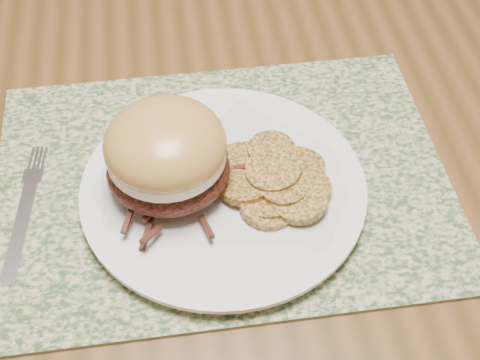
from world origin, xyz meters
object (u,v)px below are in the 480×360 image
object	(u,v)px
pork_sandwich	(167,155)
fork	(25,209)
dinner_plate	(223,190)
dining_table	(311,172)

from	to	relation	value
pork_sandwich	fork	distance (m)	0.15
dinner_plate	fork	xyz separation A→B (m)	(-0.19, 0.01, -0.01)
dinner_plate	pork_sandwich	world-z (taller)	pork_sandwich
dinner_plate	fork	distance (m)	0.19
dining_table	dinner_plate	size ratio (longest dim) A/B	5.77
dining_table	fork	size ratio (longest dim) A/B	9.02
fork	pork_sandwich	bearing A→B (deg)	6.52
dining_table	dinner_plate	distance (m)	0.17
pork_sandwich	fork	bearing A→B (deg)	-166.68
dinner_plate	pork_sandwich	size ratio (longest dim) A/B	1.87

